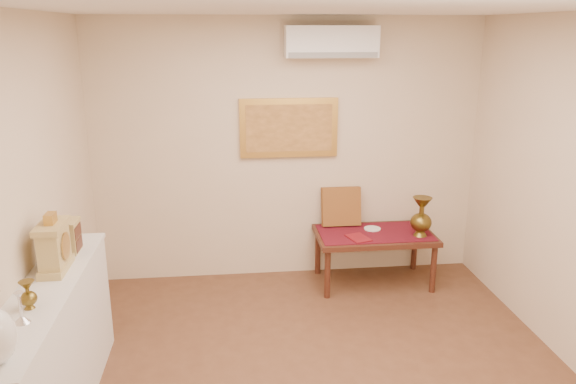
{
  "coord_description": "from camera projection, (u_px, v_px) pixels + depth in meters",
  "views": [
    {
      "loc": [
        -0.64,
        -3.4,
        2.57
      ],
      "look_at": [
        -0.13,
        1.15,
        1.23
      ],
      "focal_mm": 35.0,
      "sensor_mm": 36.0,
      "label": 1
    }
  ],
  "objects": [
    {
      "name": "candlestick",
      "position": [
        20.0,
        308.0,
        3.13
      ],
      "size": [
        0.09,
        0.09,
        0.19
      ],
      "primitive_type": null,
      "color": "silver",
      "rests_on": "display_ledge"
    },
    {
      "name": "display_ledge",
      "position": [
        53.0,
        357.0,
        3.7
      ],
      "size": [
        0.37,
        2.02,
        0.98
      ],
      "color": "silver",
      "rests_on": "floor"
    },
    {
      "name": "menu",
      "position": [
        358.0,
        238.0,
        5.59
      ],
      "size": [
        0.25,
        0.29,
        0.01
      ],
      "primitive_type": "cube",
      "rotation": [
        0.0,
        0.0,
        0.31
      ],
      "color": "maroon",
      "rests_on": "table_cloth"
    },
    {
      "name": "brass_urn_tall",
      "position": [
        422.0,
        213.0,
        5.61
      ],
      "size": [
        0.22,
        0.22,
        0.49
      ],
      "primitive_type": null,
      "color": "brown",
      "rests_on": "table_cloth"
    },
    {
      "name": "mantel_clock",
      "position": [
        54.0,
        246.0,
        3.8
      ],
      "size": [
        0.17,
        0.36,
        0.41
      ],
      "color": "tan",
      "rests_on": "display_ledge"
    },
    {
      "name": "wall_left",
      "position": [
        7.0,
        236.0,
        3.44
      ],
      "size": [
        0.02,
        4.5,
        2.7
      ],
      "primitive_type": "cube",
      "color": "beige",
      "rests_on": "ground"
    },
    {
      "name": "low_table",
      "position": [
        374.0,
        239.0,
        5.78
      ],
      "size": [
        1.2,
        0.7,
        0.55
      ],
      "color": "#482115",
      "rests_on": "floor"
    },
    {
      "name": "wall_back",
      "position": [
        289.0,
        151.0,
        5.8
      ],
      "size": [
        4.0,
        0.02,
        2.7
      ],
      "primitive_type": "cube",
      "color": "beige",
      "rests_on": "ground"
    },
    {
      "name": "ceiling",
      "position": [
        332.0,
        6.0,
        3.28
      ],
      "size": [
        4.5,
        4.5,
        0.0
      ],
      "primitive_type": "plane",
      "rotation": [
        3.14,
        0.0,
        0.0
      ],
      "color": "white",
      "rests_on": "ground"
    },
    {
      "name": "table_cloth",
      "position": [
        375.0,
        233.0,
        5.76
      ],
      "size": [
        1.14,
        0.59,
        0.01
      ],
      "primitive_type": "cube",
      "color": "maroon",
      "rests_on": "low_table"
    },
    {
      "name": "wooden_chest",
      "position": [
        68.0,
        236.0,
        4.13
      ],
      "size": [
        0.16,
        0.21,
        0.24
      ],
      "color": "tan",
      "rests_on": "display_ledge"
    },
    {
      "name": "brass_urn_small",
      "position": [
        27.0,
        291.0,
        3.29
      ],
      "size": [
        0.1,
        0.1,
        0.23
      ],
      "primitive_type": null,
      "color": "brown",
      "rests_on": "display_ledge"
    },
    {
      "name": "ac_unit",
      "position": [
        331.0,
        42.0,
        5.41
      ],
      "size": [
        0.9,
        0.25,
        0.3
      ],
      "color": "white",
      "rests_on": "wall_back"
    },
    {
      "name": "cushion",
      "position": [
        341.0,
        206.0,
        5.93
      ],
      "size": [
        0.41,
        0.18,
        0.42
      ],
      "primitive_type": "cube",
      "rotation": [
        -0.21,
        0.0,
        0.0
      ],
      "color": "maroon",
      "rests_on": "table_cloth"
    },
    {
      "name": "painting",
      "position": [
        289.0,
        128.0,
        5.71
      ],
      "size": [
        1.0,
        0.06,
        0.6
      ],
      "color": "gold",
      "rests_on": "wall_back"
    },
    {
      "name": "plate",
      "position": [
        372.0,
        229.0,
        5.85
      ],
      "size": [
        0.17,
        0.17,
        0.01
      ],
      "primitive_type": "cylinder",
      "color": "white",
      "rests_on": "table_cloth"
    }
  ]
}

